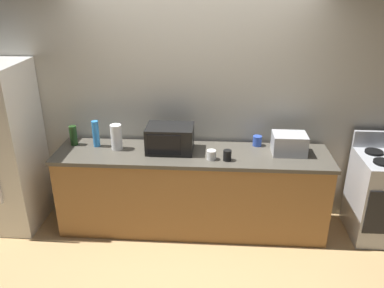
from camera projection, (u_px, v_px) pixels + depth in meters
ground_plane at (189, 249)px, 4.00m from camera, size 8.00×8.00×0.00m
back_wall at (194, 99)px, 4.21m from camera, size 6.40×0.10×2.70m
counter_run at (192, 191)px, 4.19m from camera, size 2.84×0.64×0.90m
refrigerator at (0, 148)px, 4.13m from camera, size 0.72×0.73×1.80m
stove_range at (383, 196)px, 4.06m from camera, size 0.60×0.61×1.08m
microwave at (170, 138)px, 4.01m from camera, size 0.48×0.35×0.27m
toaster_oven at (289, 144)px, 3.97m from camera, size 0.34×0.26×0.21m
paper_towel_roll at (116, 137)px, 4.05m from camera, size 0.12×0.12×0.27m
bottle_spray_cleaner at (96, 134)px, 4.12m from camera, size 0.07×0.07×0.28m
bottle_wine at (73, 135)px, 4.17m from camera, size 0.08×0.08×0.21m
mug_blue at (257, 141)px, 4.16m from camera, size 0.09×0.09×0.11m
mug_black at (227, 155)px, 3.83m from camera, size 0.08×0.08×0.11m
mug_white at (211, 155)px, 3.85m from camera, size 0.09×0.09×0.10m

